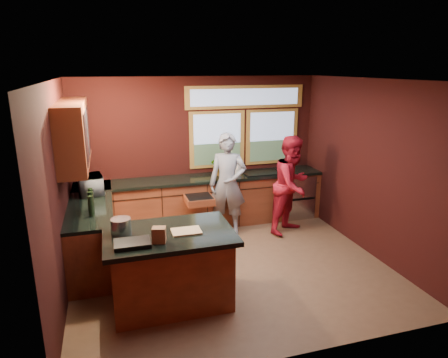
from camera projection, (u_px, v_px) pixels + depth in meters
name	position (u px, v px, depth m)	size (l,w,h in m)	color
floor	(231.00, 266.00, 5.93)	(4.50, 4.50, 0.00)	brown
room_shell	(184.00, 146.00, 5.58)	(4.52, 4.02, 2.71)	black
back_counter	(214.00, 200.00, 7.43)	(4.50, 0.64, 0.93)	#552514
left_counter	(92.00, 230.00, 6.06)	(0.64, 2.30, 0.93)	#552514
island	(171.00, 267.00, 4.92)	(1.55, 1.05, 0.95)	#552514
person_grey	(228.00, 184.00, 6.93)	(0.65, 0.43, 1.79)	slate
person_red	(292.00, 185.00, 6.98)	(0.84, 0.66, 1.74)	maroon
microwave	(91.00, 185.00, 6.27)	(0.52, 0.35, 0.29)	#999999
potted_plant	(219.00, 165.00, 7.33)	(0.34, 0.30, 0.38)	#999999
paper_towel	(238.00, 167.00, 7.39)	(0.12, 0.12, 0.28)	white
cutting_board	(186.00, 231.00, 4.80)	(0.35, 0.25, 0.02)	tan
stock_pot	(121.00, 226.00, 4.76)	(0.24, 0.24, 0.18)	#B1B1B6
paper_bag	(159.00, 235.00, 4.50)	(0.15, 0.12, 0.18)	brown
black_tray	(132.00, 243.00, 4.44)	(0.40, 0.28, 0.05)	black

